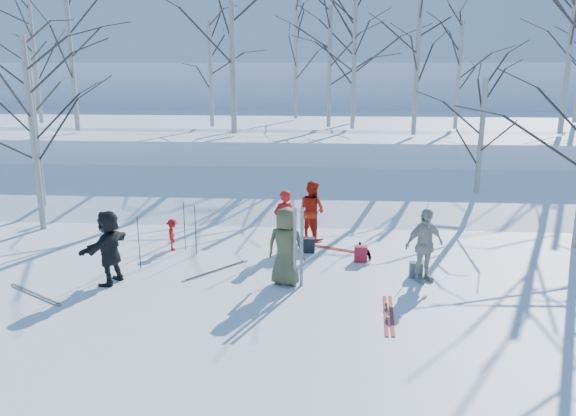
# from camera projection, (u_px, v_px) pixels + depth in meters

# --- Properties ---
(ground) EXTENTS (120.00, 120.00, 0.00)m
(ground) POSITION_uv_depth(u_px,v_px,m) (283.00, 276.00, 13.42)
(ground) COLOR white
(ground) RESTS_ON ground
(snow_ramp) EXTENTS (70.00, 9.49, 4.12)m
(snow_ramp) POSITION_uv_depth(u_px,v_px,m) (299.00, 201.00, 20.14)
(snow_ramp) COLOR white
(snow_ramp) RESTS_ON ground
(snow_plateau) EXTENTS (70.00, 18.00, 2.20)m
(snow_plateau) POSITION_uv_depth(u_px,v_px,m) (309.00, 140.00, 29.59)
(snow_plateau) COLOR white
(snow_plateau) RESTS_ON ground
(far_hill) EXTENTS (90.00, 30.00, 6.00)m
(far_hill) POSITION_uv_depth(u_px,v_px,m) (318.00, 98.00, 49.62)
(far_hill) COLOR white
(far_hill) RESTS_ON ground
(skier_olive_center) EXTENTS (1.01, 0.79, 1.82)m
(skier_olive_center) POSITION_uv_depth(u_px,v_px,m) (286.00, 246.00, 12.72)
(skier_olive_center) COLOR #4C5030
(skier_olive_center) RESTS_ON ground
(skier_red_north) EXTENTS (0.74, 0.67, 1.69)m
(skier_red_north) POSITION_uv_depth(u_px,v_px,m) (284.00, 221.00, 15.02)
(skier_red_north) COLOR red
(skier_red_north) RESTS_ON ground
(skier_redor_behind) EXTENTS (1.06, 1.04, 1.72)m
(skier_redor_behind) POSITION_uv_depth(u_px,v_px,m) (312.00, 210.00, 16.06)
(skier_redor_behind) COLOR red
(skier_redor_behind) RESTS_ON ground
(skier_red_seated) EXTENTS (0.47, 0.63, 0.87)m
(skier_red_seated) POSITION_uv_depth(u_px,v_px,m) (173.00, 235.00, 15.21)
(skier_red_seated) COLOR red
(skier_red_seated) RESTS_ON ground
(skier_cream_east) EXTENTS (1.10, 0.85, 1.75)m
(skier_cream_east) POSITION_uv_depth(u_px,v_px,m) (424.00, 245.00, 12.93)
(skier_cream_east) COLOR beige
(skier_cream_east) RESTS_ON ground
(skier_grey_west) EXTENTS (0.90, 1.69, 1.73)m
(skier_grey_west) POSITION_uv_depth(u_px,v_px,m) (109.00, 247.00, 12.80)
(skier_grey_west) COLOR black
(skier_grey_west) RESTS_ON ground
(dog) EXTENTS (0.54, 0.54, 0.44)m
(dog) POSITION_uv_depth(u_px,v_px,m) (365.00, 252.00, 14.46)
(dog) COLOR black
(dog) RESTS_ON ground
(upright_ski_left) EXTENTS (0.08, 0.16, 1.90)m
(upright_ski_left) POSITION_uv_depth(u_px,v_px,m) (295.00, 248.00, 12.49)
(upright_ski_left) COLOR silver
(upright_ski_left) RESTS_ON ground
(upright_ski_right) EXTENTS (0.09, 0.23, 1.89)m
(upright_ski_right) POSITION_uv_depth(u_px,v_px,m) (302.00, 248.00, 12.52)
(upright_ski_right) COLOR silver
(upright_ski_right) RESTS_ON ground
(ski_pair_a) EXTENTS (1.58, 2.05, 0.02)m
(ski_pair_a) POSITION_uv_depth(u_px,v_px,m) (334.00, 249.00, 15.38)
(ski_pair_a) COLOR #AF2619
(ski_pair_a) RESTS_ON ground
(ski_pair_b) EXTENTS (2.07, 2.10, 0.02)m
(ski_pair_b) POSITION_uv_depth(u_px,v_px,m) (216.00, 271.00, 13.75)
(ski_pair_b) COLOR silver
(ski_pair_b) RESTS_ON ground
(ski_pair_c) EXTENTS (1.91, 2.08, 0.02)m
(ski_pair_c) POSITION_uv_depth(u_px,v_px,m) (35.00, 294.00, 12.33)
(ski_pair_c) COLOR silver
(ski_pair_c) RESTS_ON ground
(ski_pair_d) EXTENTS (0.47, 1.93, 0.02)m
(ski_pair_d) POSITION_uv_depth(u_px,v_px,m) (389.00, 315.00, 11.32)
(ski_pair_d) COLOR #AF2619
(ski_pair_d) RESTS_ON ground
(ski_pole_a) EXTENTS (0.02, 0.02, 1.34)m
(ski_pole_a) POSITION_uv_depth(u_px,v_px,m) (428.00, 247.00, 13.46)
(ski_pole_a) COLOR black
(ski_pole_a) RESTS_ON ground
(ski_pole_b) EXTENTS (0.02, 0.02, 1.34)m
(ski_pole_b) POSITION_uv_depth(u_px,v_px,m) (421.00, 242.00, 13.82)
(ski_pole_b) COLOR black
(ski_pole_b) RESTS_ON ground
(ski_pole_c) EXTENTS (0.02, 0.02, 1.34)m
(ski_pole_c) POSITION_uv_depth(u_px,v_px,m) (106.00, 251.00, 13.13)
(ski_pole_c) COLOR black
(ski_pole_c) RESTS_ON ground
(ski_pole_d) EXTENTS (0.02, 0.02, 1.34)m
(ski_pole_d) POSITION_uv_depth(u_px,v_px,m) (317.00, 219.00, 15.85)
(ski_pole_d) COLOR black
(ski_pole_d) RESTS_ON ground
(ski_pole_e) EXTENTS (0.02, 0.02, 1.34)m
(ski_pole_e) POSITION_uv_depth(u_px,v_px,m) (303.00, 224.00, 15.37)
(ski_pole_e) COLOR black
(ski_pole_e) RESTS_ON ground
(ski_pole_f) EXTENTS (0.02, 0.02, 1.34)m
(ski_pole_f) POSITION_uv_depth(u_px,v_px,m) (108.00, 248.00, 13.39)
(ski_pole_f) COLOR black
(ski_pole_f) RESTS_ON ground
(ski_pole_g) EXTENTS (0.02, 0.02, 1.34)m
(ski_pole_g) POSITION_uv_depth(u_px,v_px,m) (139.00, 243.00, 13.74)
(ski_pole_g) COLOR black
(ski_pole_g) RESTS_ON ground
(ski_pole_h) EXTENTS (0.02, 0.02, 1.34)m
(ski_pole_h) POSITION_uv_depth(u_px,v_px,m) (184.00, 226.00, 15.15)
(ski_pole_h) COLOR black
(ski_pole_h) RESTS_ON ground
(ski_pole_i) EXTENTS (0.02, 0.02, 1.34)m
(ski_pole_i) POSITION_uv_depth(u_px,v_px,m) (196.00, 230.00, 14.80)
(ski_pole_i) COLOR black
(ski_pole_i) RESTS_ON ground
(backpack_red) EXTENTS (0.32, 0.22, 0.42)m
(backpack_red) POSITION_uv_depth(u_px,v_px,m) (361.00, 254.00, 14.35)
(backpack_red) COLOR #AA1A2B
(backpack_red) RESTS_ON ground
(backpack_grey) EXTENTS (0.30, 0.20, 0.38)m
(backpack_grey) POSITION_uv_depth(u_px,v_px,m) (416.00, 270.00, 13.30)
(backpack_grey) COLOR slate
(backpack_grey) RESTS_ON ground
(backpack_dark) EXTENTS (0.34, 0.24, 0.40)m
(backpack_dark) POSITION_uv_depth(u_px,v_px,m) (309.00, 245.00, 15.08)
(backpack_dark) COLOR black
(backpack_dark) RESTS_ON ground
(birch_plateau_a) EXTENTS (4.48, 4.48, 5.54)m
(birch_plateau_a) POSITION_uv_depth(u_px,v_px,m) (296.00, 63.00, 28.35)
(birch_plateau_a) COLOR silver
(birch_plateau_a) RESTS_ON snow_plateau
(birch_plateau_b) EXTENTS (4.20, 4.20, 5.14)m
(birch_plateau_b) POSITION_uv_depth(u_px,v_px,m) (330.00, 67.00, 24.39)
(birch_plateau_b) COLOR silver
(birch_plateau_b) RESTS_ON snow_plateau
(birch_plateau_c) EXTENTS (6.03, 6.03, 7.76)m
(birch_plateau_c) POSITION_uv_depth(u_px,v_px,m) (232.00, 33.00, 21.61)
(birch_plateau_c) COLOR silver
(birch_plateau_c) RESTS_ON snow_plateau
(birch_plateau_d) EXTENTS (5.17, 5.17, 6.53)m
(birch_plateau_d) POSITION_uv_depth(u_px,v_px,m) (355.00, 52.00, 26.73)
(birch_plateau_d) COLOR silver
(birch_plateau_d) RESTS_ON snow_plateau
(birch_plateau_e) EXTENTS (4.18, 4.18, 5.12)m
(birch_plateau_e) POSITION_uv_depth(u_px,v_px,m) (354.00, 68.00, 23.75)
(birch_plateau_e) COLOR silver
(birch_plateau_e) RESTS_ON snow_plateau
(birch_plateau_f) EXTENTS (3.72, 3.72, 4.45)m
(birch_plateau_f) POSITION_uv_depth(u_px,v_px,m) (459.00, 76.00, 23.71)
(birch_plateau_f) COLOR silver
(birch_plateau_f) RESTS_ON snow_plateau
(birch_plateau_g) EXTENTS (4.35, 4.35, 5.35)m
(birch_plateau_g) POSITION_uv_depth(u_px,v_px,m) (36.00, 65.00, 26.01)
(birch_plateau_g) COLOR silver
(birch_plateau_g) RESTS_ON snow_plateau
(birch_plateau_h) EXTENTS (3.76, 3.76, 4.52)m
(birch_plateau_h) POSITION_uv_depth(u_px,v_px,m) (211.00, 75.00, 24.66)
(birch_plateau_h) COLOR silver
(birch_plateau_h) RESTS_ON snow_plateau
(birch_plateau_i) EXTENTS (5.80, 5.80, 7.43)m
(birch_plateau_i) POSITION_uv_depth(u_px,v_px,m) (571.00, 37.00, 21.59)
(birch_plateau_i) COLOR silver
(birch_plateau_i) RESTS_ON snow_plateau
(birch_plateau_j) EXTENTS (4.77, 4.77, 5.95)m
(birch_plateau_j) POSITION_uv_depth(u_px,v_px,m) (71.00, 57.00, 22.87)
(birch_plateau_j) COLOR silver
(birch_plateau_j) RESTS_ON snow_plateau
(birch_plateau_l) EXTENTS (4.27, 4.27, 5.24)m
(birch_plateau_l) POSITION_uv_depth(u_px,v_px,m) (417.00, 67.00, 21.57)
(birch_plateau_l) COLOR silver
(birch_plateau_l) RESTS_ON snow_plateau
(birch_edge_a) EXTENTS (4.60, 4.60, 5.72)m
(birch_edge_a) POSITION_uv_depth(u_px,v_px,m) (33.00, 136.00, 16.59)
(birch_edge_a) COLOR silver
(birch_edge_a) RESTS_ON ground
(birch_edge_d) EXTENTS (4.23, 4.23, 5.18)m
(birch_edge_d) POSITION_uv_depth(u_px,v_px,m) (36.00, 137.00, 18.32)
(birch_edge_d) COLOR silver
(birch_edge_d) RESTS_ON ground
(birch_edge_e) EXTENTS (3.74, 3.74, 4.48)m
(birch_edge_e) POSITION_uv_depth(u_px,v_px,m) (480.00, 147.00, 18.61)
(birch_edge_e) COLOR silver
(birch_edge_e) RESTS_ON ground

